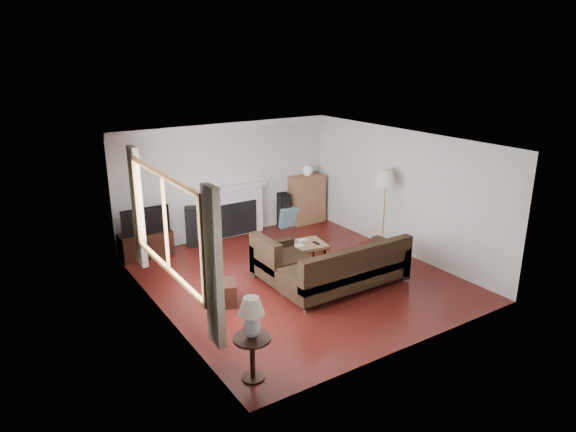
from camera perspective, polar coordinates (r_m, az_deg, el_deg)
room at (r=8.97m, az=1.04°, el=0.42°), size 5.10×5.60×2.54m
window at (r=7.66m, az=-13.48°, el=-0.82°), size 0.12×2.74×1.54m
curtain_near at (r=6.40m, az=-8.28°, el=-5.71°), size 0.10×0.35×2.10m
curtain_far at (r=9.11m, az=-16.39°, el=0.93°), size 0.10×0.35×2.10m
fireplace at (r=11.42m, az=-5.76°, el=0.65°), size 1.40×0.26×1.15m
tv_stand at (r=10.65m, az=-15.50°, el=-3.06°), size 1.01×0.45×0.50m
television at (r=10.48m, az=-15.74°, el=-0.38°), size 0.95×0.12×0.55m
speaker_left at (r=10.94m, az=-10.70°, el=-1.18°), size 0.33×0.35×0.85m
speaker_right at (r=11.95m, az=-0.50°, el=0.67°), size 0.25×0.29×0.80m
bookshelf at (r=12.23m, az=2.12°, el=1.87°), size 0.83×0.39×1.14m
globe_lamp at (r=12.06m, az=2.15°, el=5.03°), size 0.24×0.24×0.24m
sectional_sofa at (r=8.91m, az=6.32°, el=-5.63°), size 2.50×1.83×0.81m
coffee_table at (r=9.78m, az=0.83°, el=-4.44°), size 1.25×0.82×0.45m
footstool at (r=8.49m, az=-7.30°, el=-8.52°), size 0.58×0.58×0.38m
floor_lamp at (r=10.50m, az=10.62°, el=0.51°), size 0.56×0.56×1.72m
side_table at (r=6.64m, az=-3.96°, el=-15.47°), size 0.48×0.48×0.59m
table_lamp at (r=6.35m, az=-4.07°, el=-11.23°), size 0.33×0.33×0.53m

